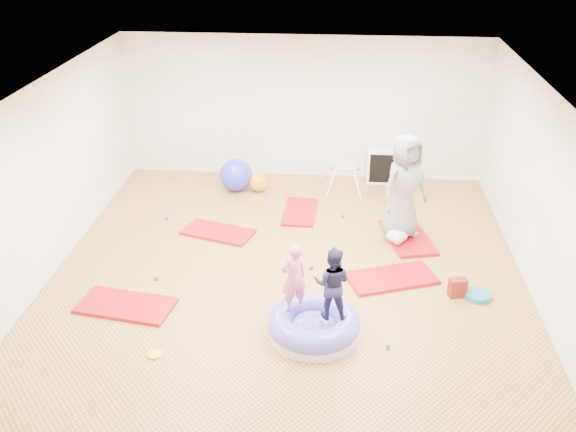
{
  "coord_description": "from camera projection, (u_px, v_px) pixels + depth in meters",
  "views": [
    {
      "loc": [
        0.71,
        -8.03,
        5.07
      ],
      "look_at": [
        0.0,
        0.3,
        0.9
      ],
      "focal_mm": 40.0,
      "sensor_mm": 36.0,
      "label": 1
    }
  ],
  "objects": [
    {
      "name": "gym_mat_front_left",
      "position": [
        126.0,
        306.0,
        8.82
      ],
      "size": [
        1.39,
        0.85,
        0.05
      ],
      "primitive_type": "cube",
      "rotation": [
        0.0,
        0.0,
        -0.16
      ],
      "color": "#AC000A",
      "rests_on": "ground"
    },
    {
      "name": "inflatable_cushion",
      "position": [
        314.0,
        325.0,
        8.22
      ],
      "size": [
        1.2,
        1.2,
        0.38
      ],
      "rotation": [
        0.0,
        0.0,
        -0.3
      ],
      "color": "silver",
      "rests_on": "ground"
    },
    {
      "name": "balance_disc",
      "position": [
        478.0,
        295.0,
        9.02
      ],
      "size": [
        0.37,
        0.37,
        0.08
      ],
      "primitive_type": "cylinder",
      "color": "#1B6E88",
      "rests_on": "ground"
    },
    {
      "name": "gym_mat_rear_right",
      "position": [
        407.0,
        237.0,
        10.59
      ],
      "size": [
        0.92,
        1.4,
        0.05
      ],
      "primitive_type": "cube",
      "rotation": [
        0.0,
        0.0,
        1.8
      ],
      "color": "#AC000A",
      "rests_on": "ground"
    },
    {
      "name": "exercise_ball_orange",
      "position": [
        258.0,
        182.0,
        12.24
      ],
      "size": [
        0.37,
        0.37,
        0.37
      ],
      "primitive_type": "sphere",
      "color": "orange",
      "rests_on": "ground"
    },
    {
      "name": "backpack",
      "position": [
        457.0,
        288.0,
        9.02
      ],
      "size": [
        0.27,
        0.2,
        0.28
      ],
      "primitive_type": "cube",
      "rotation": [
        0.0,
        0.0,
        0.24
      ],
      "color": "#A70E00",
      "rests_on": "ground"
    },
    {
      "name": "child_pink",
      "position": [
        294.0,
        274.0,
        8.05
      ],
      "size": [
        0.41,
        0.37,
        0.95
      ],
      "primitive_type": "imported",
      "rotation": [
        0.0,
        0.0,
        3.65
      ],
      "color": "#E15D85",
      "rests_on": "inflatable_cushion"
    },
    {
      "name": "infant",
      "position": [
        397.0,
        237.0,
        10.33
      ],
      "size": [
        0.35,
        0.35,
        0.21
      ],
      "color": "#C1E0F7",
      "rests_on": "gym_mat_rear_right"
    },
    {
      "name": "child_navy",
      "position": [
        332.0,
        280.0,
        7.9
      ],
      "size": [
        0.52,
        0.43,
        0.97
      ],
      "primitive_type": "imported",
      "rotation": [
        0.0,
        0.0,
        3.0
      ],
      "color": "#1C1B40",
      "rests_on": "inflatable_cushion"
    },
    {
      "name": "adult_caregiver",
      "position": [
        404.0,
        187.0,
        10.23
      ],
      "size": [
        1.01,
        0.95,
        1.74
      ],
      "primitive_type": "imported",
      "rotation": [
        0.0,
        0.0,
        0.64
      ],
      "color": "slate",
      "rests_on": "gym_mat_rear_right"
    },
    {
      "name": "ball_pit_balls",
      "position": [
        294.0,
        269.0,
        9.68
      ],
      "size": [
        3.73,
        3.71,
        0.07
      ],
      "color": "#EB163E",
      "rests_on": "ground"
    },
    {
      "name": "gym_mat_right",
      "position": [
        392.0,
        278.0,
        9.46
      ],
      "size": [
        1.42,
        1.05,
        0.05
      ],
      "primitive_type": "cube",
      "rotation": [
        0.0,
        0.0,
        0.36
      ],
      "color": "#AC000A",
      "rests_on": "ground"
    },
    {
      "name": "room",
      "position": [
        286.0,
        193.0,
        8.85
      ],
      "size": [
        7.01,
        8.01,
        2.81
      ],
      "color": "#AD8E3D",
      "rests_on": "ground"
    },
    {
      "name": "exercise_ball_blue",
      "position": [
        236.0,
        175.0,
        12.23
      ],
      "size": [
        0.62,
        0.62,
        0.62
      ],
      "primitive_type": "sphere",
      "color": "#2734D3",
      "rests_on": "ground"
    },
    {
      "name": "cube_shelf",
      "position": [
        384.0,
        166.0,
        12.58
      ],
      "size": [
        0.67,
        0.33,
        0.67
      ],
      "color": "white",
      "rests_on": "ground"
    },
    {
      "name": "gym_mat_mid_left",
      "position": [
        218.0,
        232.0,
        10.76
      ],
      "size": [
        1.28,
        0.9,
        0.05
      ],
      "primitive_type": "cube",
      "rotation": [
        0.0,
        0.0,
        -0.31
      ],
      "color": "#AC000A",
      "rests_on": "ground"
    },
    {
      "name": "gym_mat_center_back",
      "position": [
        300.0,
        212.0,
        11.45
      ],
      "size": [
        0.59,
        1.13,
        0.05
      ],
      "primitive_type": "cube",
      "rotation": [
        0.0,
        0.0,
        1.54
      ],
      "color": "#AC000A",
      "rests_on": "ground"
    },
    {
      "name": "yellow_toy",
      "position": [
        155.0,
        354.0,
        7.9
      ],
      "size": [
        0.19,
        0.19,
        0.03
      ],
      "primitive_type": "cylinder",
      "color": "yellow",
      "rests_on": "ground"
    },
    {
      "name": "infant_play_gym",
      "position": [
        344.0,
        176.0,
        12.08
      ],
      "size": [
        0.68,
        0.65,
        0.52
      ],
      "rotation": [
        0.0,
        0.0,
        0.06
      ],
      "color": "white",
      "rests_on": "ground"
    }
  ]
}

